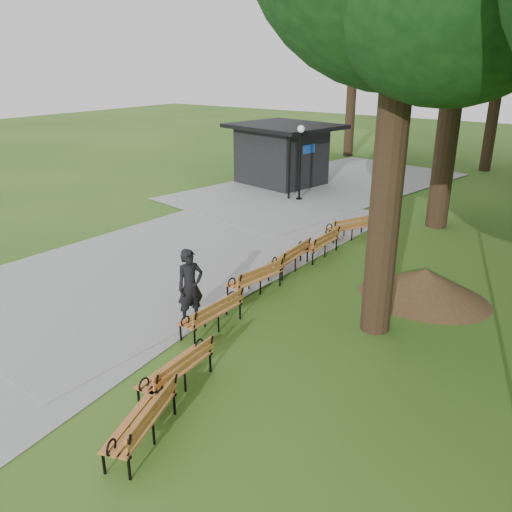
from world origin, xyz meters
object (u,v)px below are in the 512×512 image
Objects in this scene: dirt_mound at (425,284)px; bench_4 at (289,257)px; bench_1 at (176,369)px; person at (190,287)px; bench_2 at (211,313)px; kiosk at (281,154)px; bench_0 at (141,420)px; bench_3 at (255,278)px; bench_5 at (319,243)px; bench_6 at (348,227)px; lamp_post at (300,147)px.

bench_4 is (-4.04, -0.44, 0.03)m from dirt_mound.
person is at bearing -147.98° from bench_1.
bench_2 is (-3.54, -4.72, 0.03)m from dirt_mound.
kiosk is 2.60× the size of bench_4.
dirt_mound is 1.56× the size of bench_0.
bench_3 is (-0.39, 2.31, 0.00)m from bench_2.
bench_0 is 1.00× the size of bench_5.
bench_1 is at bearing 32.58° from bench_6.
lamp_post is at bearing -144.24° from bench_5.
lamp_post is 1.79× the size of bench_1.
bench_2 is at bearing 2.96° from bench_5.
lamp_post is (2.57, -2.40, 0.87)m from kiosk.
kiosk is 14.43m from dirt_mound.
bench_1 is at bearing -110.17° from dirt_mound.
bench_1 is 1.00× the size of bench_4.
bench_4 is at bearing -44.94° from kiosk.
kiosk is 3.63m from lamp_post.
kiosk is 9.31m from bench_6.
bench_6 is at bearing 17.65° from person.
bench_5 is (0.16, 1.62, 0.00)m from bench_4.
bench_4 is at bearing -5.92° from bench_5.
bench_5 is (-1.93, 9.59, 0.00)m from bench_0.
bench_1 is at bearing -52.51° from kiosk.
kiosk is at bearing 138.62° from dirt_mound.
person is at bearing -90.00° from bench_2.
bench_4 and bench_5 have the same top height.
bench_0 is 1.00× the size of bench_4.
bench_6 is at bearing -30.88° from kiosk.
kiosk reaches higher than bench_2.
bench_4 is (6.75, -9.95, -1.11)m from kiosk.
lamp_post is 1.14× the size of dirt_mound.
dirt_mound is 4.61m from bench_3.
bench_1 is at bearing 24.87° from bench_3.
person is 0.83m from bench_2.
dirt_mound is 4.06m from bench_5.
bench_5 is (-1.33, 8.13, 0.00)m from bench_1.
bench_5 is (0.30, 5.88, -0.51)m from person.
person is 6.32m from dirt_mound.
bench_6 is at bearing 139.36° from dirt_mound.
lamp_post is at bearing -105.87° from bench_6.
dirt_mound is 1.56× the size of bench_2.
bench_4 is (-0.50, 4.28, 0.00)m from bench_2.
bench_4 is (4.18, -7.55, -1.98)m from lamp_post.
bench_2 is 1.00× the size of bench_5.
bench_2 is (0.65, -0.02, -0.51)m from person.
kiosk is at bearing 44.62° from person.
person is 0.64× the size of dirt_mound.
bench_5 is (0.04, 3.58, 0.00)m from bench_3.
dirt_mound is (10.79, -9.51, -1.13)m from kiosk.
dirt_mound is 1.56× the size of bench_3.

